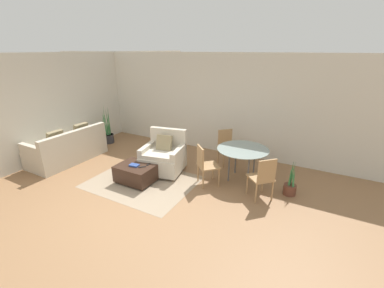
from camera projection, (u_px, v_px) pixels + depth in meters
name	position (u px, v px, depth m)	size (l,w,h in m)	color
ground_plane	(129.00, 202.00, 5.03)	(20.00, 20.00, 0.00)	#936B47
wall_back	(205.00, 103.00, 7.32)	(12.00, 0.06, 2.75)	beige
wall_left	(71.00, 103.00, 7.29)	(0.06, 12.00, 2.75)	beige
area_rug	(143.00, 182.00, 5.81)	(2.30, 1.80, 0.01)	gray
couch	(68.00, 150.00, 6.82)	(0.92, 1.92, 0.94)	beige
armchair	(164.00, 157.00, 6.19)	(1.07, 1.03, 1.00)	beige
ottoman	(136.00, 173.00, 5.75)	(0.82, 0.66, 0.40)	#382319
book_stack	(134.00, 165.00, 5.65)	(0.22, 0.16, 0.03)	#2D478C
tv_remote_primary	(149.00, 164.00, 5.73)	(0.06, 0.16, 0.01)	black
tv_remote_secondary	(142.00, 167.00, 5.60)	(0.13, 0.15, 0.01)	black
potted_plant	(108.00, 135.00, 8.15)	(0.36, 0.36, 1.22)	#333338
dining_table	(243.00, 152.00, 5.71)	(1.15, 1.15, 0.75)	#8C9E99
dining_chair_near_left	(205.00, 163.00, 5.53)	(0.59, 0.59, 0.90)	tan
dining_chair_near_right	(263.00, 176.00, 4.96)	(0.59, 0.59, 0.90)	tan
dining_chair_far_left	(226.00, 145.00, 6.57)	(0.59, 0.59, 0.90)	tan
potted_plant_small	(290.00, 186.00, 5.24)	(0.25, 0.25, 0.75)	brown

